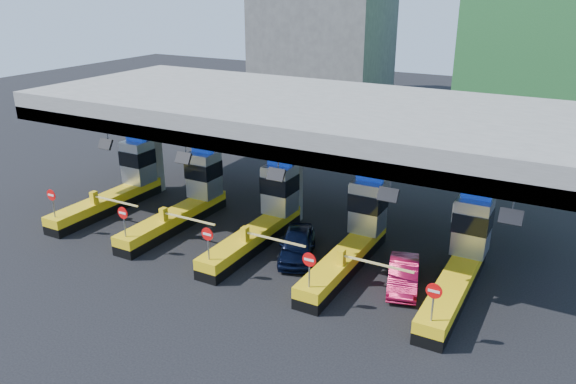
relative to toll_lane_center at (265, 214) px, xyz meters
The scene contains 10 objects.
ground 1.42m from the toll_lane_center, 90.42° to the right, with size 120.00×120.00×0.00m, color black.
toll_canopy 5.40m from the toll_lane_center, 90.02° to the left, with size 28.00×12.09×7.00m.
toll_lane_far_left 10.00m from the toll_lane_center, behind, with size 4.43×8.00×4.16m.
toll_lane_left 5.00m from the toll_lane_center, behind, with size 4.43×8.00×4.16m.
toll_lane_center is the anchor object (origin of this frame).
toll_lane_right 5.00m from the toll_lane_center, ahead, with size 4.43×8.00×4.16m.
toll_lane_far_right 10.00m from the toll_lane_center, ahead, with size 4.43×8.00×4.16m.
bg_building_concrete 39.11m from the toll_lane_center, 111.40° to the left, with size 14.00×10.00×18.00m, color #4C4C49.
van 2.76m from the toll_lane_center, 23.94° to the right, with size 1.63×4.04×1.38m, color black.
red_car 7.99m from the toll_lane_center, ahead, with size 1.25×3.60×1.18m, color maroon.
Camera 1 is at (13.88, -22.49, 12.59)m, focal length 35.00 mm.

